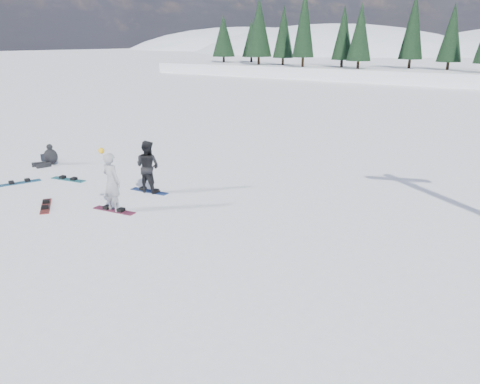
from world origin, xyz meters
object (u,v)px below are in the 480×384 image
at_px(snowboarder_woman, 112,182).
at_px(gear_bag, 46,158).
at_px(seated_rider, 50,157).
at_px(snowboarder_man, 148,167).
at_px(snowboard_loose_a, 20,183).
at_px(snowboard_loose_c, 68,180).
at_px(snowboard_loose_b, 46,206).

bearing_deg(snowboarder_woman, gear_bag, -16.66).
distance_m(seated_rider, gear_bag, 0.77).
relative_size(snowboarder_man, snowboard_loose_a, 1.24).
distance_m(snowboarder_man, gear_bag, 7.01).
distance_m(snowboarder_man, seated_rider, 6.28).
distance_m(snowboarder_woman, snowboard_loose_c, 4.44).
xyz_separation_m(seated_rider, snowboard_loose_a, (1.49, -2.32, -0.33)).
distance_m(snowboarder_woman, snowboarder_man, 2.10).
bearing_deg(seated_rider, gear_bag, -176.99).
bearing_deg(snowboard_loose_a, gear_bag, 61.10).
distance_m(snowboard_loose_c, snowboard_loose_b, 3.06).
relative_size(snowboarder_woman, gear_bag, 4.53).
bearing_deg(snowboard_loose_a, snowboard_loose_b, -86.39).
height_order(seated_rider, snowboard_loose_a, seated_rider).
distance_m(seated_rider, snowboard_loose_a, 2.77).
relative_size(snowboarder_woman, snowboarder_man, 1.10).
xyz_separation_m(snowboarder_woman, seated_rider, (-6.76, 2.27, -0.61)).
relative_size(seated_rider, gear_bag, 2.60).
xyz_separation_m(snowboarder_woman, gear_bag, (-7.46, 2.53, -0.80)).
xyz_separation_m(snowboarder_woman, snowboarder_man, (-0.51, 2.04, -0.02)).
relative_size(snowboarder_man, gear_bag, 4.13).
bearing_deg(seated_rider, snowboard_loose_b, -12.05).
height_order(seated_rider, snowboard_loose_c, seated_rider).
height_order(snowboarder_man, snowboard_loose_c, snowboarder_man).
bearing_deg(snowboarder_woman, snowboard_loose_a, 2.54).
distance_m(snowboarder_man, snowboard_loose_c, 3.82).
bearing_deg(snowboard_loose_a, snowboard_loose_c, -19.53).
xyz_separation_m(snowboard_loose_a, snowboard_loose_b, (3.14, -0.96, 0.00)).
relative_size(snowboarder_man, snowboard_loose_c, 1.24).
bearing_deg(snowboard_loose_b, snowboard_loose_a, -160.03).
bearing_deg(snowboard_loose_c, snowboarder_woman, -28.96).
distance_m(seated_rider, snowboard_loose_b, 5.69).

